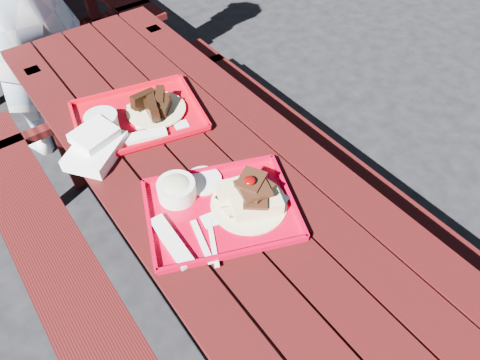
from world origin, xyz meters
The scene contains 5 objects.
ground centered at (0.00, 0.00, 0.00)m, with size 60.00×60.00×0.00m, color black.
picnic_table_near centered at (0.00, 0.00, 0.56)m, with size 1.41×2.40×0.75m.
near_tray centered at (-0.08, -0.15, 0.78)m, with size 0.55×0.49×0.14m.
far_tray centered at (-0.09, 0.38, 0.77)m, with size 0.53×0.46×0.08m.
white_cloth centered at (-0.29, 0.30, 0.79)m, with size 0.26×0.24×0.08m.
Camera 1 is at (-0.54, -0.86, 1.81)m, focal length 32.00 mm.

